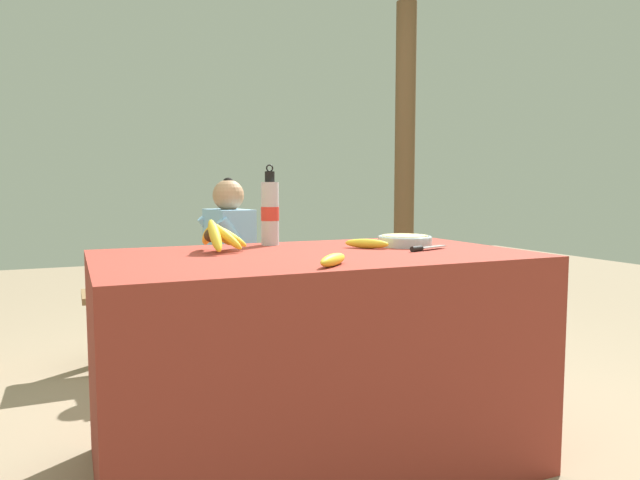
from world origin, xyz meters
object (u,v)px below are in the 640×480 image
object	(u,v)px
banana_bunch_green	(156,278)
seated_vendor	(221,255)
banana_bunch_ripe	(218,235)
wooden_bench	(228,295)
water_bottle	(270,212)
knife	(423,248)
serving_bowl	(405,240)
loose_banana_side	(367,244)
support_post_far	(405,168)
loose_banana_front	(333,260)

from	to	relation	value
banana_bunch_green	seated_vendor	bearing A→B (deg)	-6.09
banana_bunch_green	banana_bunch_ripe	bearing A→B (deg)	-87.75
wooden_bench	banana_bunch_green	xyz separation A→B (m)	(-0.41, 0.00, 0.13)
water_bottle	wooden_bench	bearing A→B (deg)	84.55
wooden_bench	banana_bunch_green	distance (m)	0.43
knife	banana_bunch_green	distance (m)	1.72
serving_bowl	wooden_bench	xyz separation A→B (m)	(-0.36, 1.36, -0.43)
serving_bowl	knife	bearing A→B (deg)	-98.31
loose_banana_side	support_post_far	world-z (taller)	support_post_far
wooden_bench	support_post_far	xyz separation A→B (m)	(1.35, 0.22, 0.78)
serving_bowl	loose_banana_side	xyz separation A→B (m)	(-0.18, -0.01, -0.01)
seated_vendor	banana_bunch_green	bearing A→B (deg)	-12.97
knife	seated_vendor	world-z (taller)	seated_vendor
serving_bowl	seated_vendor	bearing A→B (deg)	107.30
knife	banana_bunch_green	bearing A→B (deg)	96.72
loose_banana_front	seated_vendor	xyz separation A→B (m)	(0.09, 1.72, -0.17)
banana_bunch_ripe	support_post_far	size ratio (longest dim) A/B	0.11
loose_banana_side	water_bottle	bearing A→B (deg)	137.39
banana_bunch_ripe	loose_banana_front	world-z (taller)	banana_bunch_ripe
serving_bowl	loose_banana_front	size ratio (longest dim) A/B	1.43
loose_banana_front	support_post_far	bearing A→B (deg)	53.19
banana_bunch_green	support_post_far	xyz separation A→B (m)	(1.75, 0.22, 0.65)
loose_banana_side	wooden_bench	world-z (taller)	loose_banana_side
water_bottle	wooden_bench	size ratio (longest dim) A/B	0.20
serving_bowl	banana_bunch_green	bearing A→B (deg)	119.64
banana_bunch_ripe	seated_vendor	world-z (taller)	seated_vendor
knife	banana_bunch_ripe	bearing A→B (deg)	140.77
banana_bunch_ripe	loose_banana_front	bearing A→B (deg)	-65.70
water_bottle	knife	size ratio (longest dim) A/B	1.69
loose_banana_side	support_post_far	bearing A→B (deg)	53.88
loose_banana_side	support_post_far	size ratio (longest dim) A/B	0.07
loose_banana_front	seated_vendor	world-z (taller)	seated_vendor
support_post_far	banana_bunch_green	bearing A→B (deg)	-172.95
support_post_far	water_bottle	bearing A→B (deg)	-137.77
serving_bowl	support_post_far	size ratio (longest dim) A/B	0.09
seated_vendor	support_post_far	size ratio (longest dim) A/B	0.46
banana_bunch_green	knife	bearing A→B (deg)	-63.84
knife	support_post_far	distance (m)	2.04
knife	serving_bowl	bearing A→B (deg)	62.24
knife	seated_vendor	size ratio (longest dim) A/B	0.18
serving_bowl	loose_banana_side	bearing A→B (deg)	-176.00
banana_bunch_green	serving_bowl	bearing A→B (deg)	-60.36
banana_bunch_ripe	seated_vendor	size ratio (longest dim) A/B	0.24
banana_bunch_ripe	serving_bowl	size ratio (longest dim) A/B	1.19
loose_banana_front	seated_vendor	size ratio (longest dim) A/B	0.14
loose_banana_front	support_post_far	size ratio (longest dim) A/B	0.06
support_post_far	wooden_bench	bearing A→B (deg)	-170.82
serving_bowl	loose_banana_side	world-z (taller)	serving_bowl
seated_vendor	support_post_far	distance (m)	1.51
banana_bunch_ripe	wooden_bench	bearing A→B (deg)	74.29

